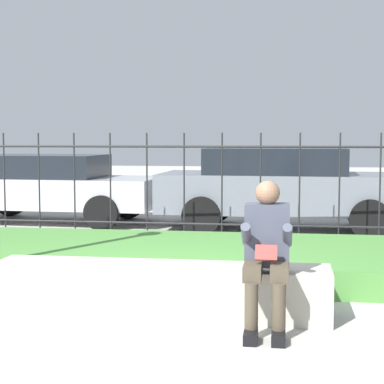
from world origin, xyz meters
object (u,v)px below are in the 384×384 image
car_parked_center (283,186)px  person_seated_reader (267,249)px  car_parked_left (50,186)px  stone_bench (160,292)px

car_parked_center → person_seated_reader: bearing=-89.2°
car_parked_left → car_parked_center: size_ratio=0.93×
stone_bench → car_parked_center: bearing=79.0°
person_seated_reader → car_parked_center: size_ratio=0.28×
stone_bench → car_parked_center: 5.78m
stone_bench → person_seated_reader: 1.14m
stone_bench → person_seated_reader: size_ratio=2.46×
stone_bench → car_parked_left: size_ratio=0.75×
person_seated_reader → car_parked_left: size_ratio=0.31×
person_seated_reader → car_parked_center: 5.96m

